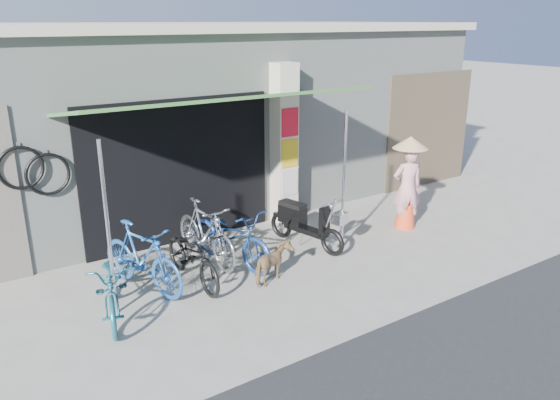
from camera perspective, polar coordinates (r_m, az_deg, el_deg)
ground at (r=8.40m, az=5.00°, el=-8.04°), size 80.00×80.00×0.00m
bicycle_shop at (r=12.05m, az=-10.28°, el=9.04°), size 12.30×5.30×3.66m
shop_pillar at (r=10.24m, az=0.35°, el=5.80°), size 0.42×0.44×3.00m
awning at (r=8.48m, az=-6.42°, el=10.03°), size 4.60×1.88×2.72m
neighbour_right at (r=13.12m, az=15.24°, el=7.06°), size 2.60×0.06×2.60m
bike_teal at (r=7.47m, az=-17.12°, el=-8.60°), size 1.03×1.76×0.88m
bike_blue at (r=8.05m, az=-14.23°, el=-5.83°), size 0.97×1.75×1.01m
bike_black at (r=8.13m, az=-9.09°, el=-5.84°), size 0.59×1.62×0.85m
bike_silver at (r=8.77m, az=-7.79°, el=-3.34°), size 0.61×1.73×1.02m
bike_navy at (r=8.66m, az=-5.21°, el=-3.76°), size 1.04×1.91×0.95m
street_dog at (r=8.09m, az=-0.71°, el=-6.70°), size 0.78×0.58×0.60m
moped at (r=9.34m, az=2.54°, el=-2.39°), size 0.58×1.61×0.92m
nun at (r=10.29m, az=13.18°, el=1.71°), size 0.66×0.64×1.74m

